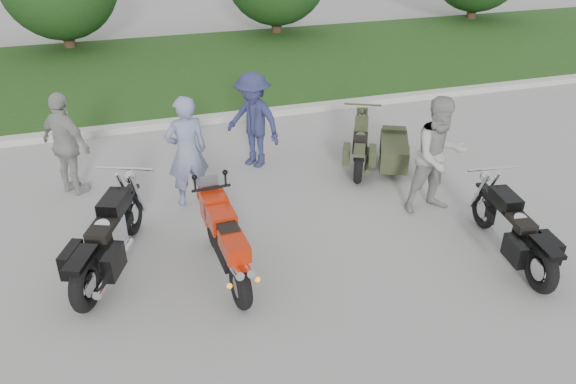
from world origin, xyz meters
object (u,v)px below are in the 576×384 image
object	(u,v)px
cruiser_left	(108,241)
person_grey	(439,156)
cruiser_right	(515,233)
sportbike_red	(226,241)
person_stripe	(187,152)
cruiser_sidecar	(380,150)
person_denim	(253,120)
person_back	(66,144)

from	to	relation	value
cruiser_left	person_grey	world-z (taller)	person_grey
cruiser_left	cruiser_right	world-z (taller)	cruiser_left
sportbike_red	cruiser_left	distance (m)	1.65
sportbike_red	person_stripe	size ratio (longest dim) A/B	1.08
cruiser_sidecar	person_denim	xyz separation A→B (m)	(-2.24, 0.85, 0.54)
person_back	sportbike_red	bearing A→B (deg)	170.48
sportbike_red	person_grey	size ratio (longest dim) A/B	1.05
sportbike_red	person_stripe	xyz separation A→B (m)	(-0.17, 2.19, 0.38)
person_grey	person_denim	size ratio (longest dim) A/B	1.07
person_stripe	cruiser_right	bearing A→B (deg)	136.46
person_stripe	person_denim	xyz separation A→B (m)	(1.41, 1.13, -0.04)
person_stripe	cruiser_sidecar	bearing A→B (deg)	176.79
person_grey	person_denim	world-z (taller)	person_grey
person_grey	person_denim	bearing A→B (deg)	133.02
cruiser_right	person_denim	world-z (taller)	person_denim
cruiser_right	cruiser_sidecar	distance (m)	3.35
sportbike_red	cruiser_sidecar	xyz separation A→B (m)	(3.47, 2.47, -0.19)
person_denim	cruiser_right	bearing A→B (deg)	-3.40
cruiser_left	cruiser_sidecar	xyz separation A→B (m)	(5.01, 1.87, -0.11)
cruiser_right	cruiser_sidecar	bearing A→B (deg)	106.94
person_back	cruiser_sidecar	bearing A→B (deg)	-139.95
sportbike_red	person_stripe	bearing A→B (deg)	91.50
cruiser_sidecar	person_stripe	xyz separation A→B (m)	(-3.64, -0.28, 0.57)
cruiser_right	cruiser_sidecar	size ratio (longest dim) A/B	1.15
cruiser_left	sportbike_red	bearing A→B (deg)	1.00
sportbike_red	person_back	bearing A→B (deg)	119.95
person_denim	cruiser_left	bearing A→B (deg)	-82.59
sportbike_red	cruiser_left	size ratio (longest dim) A/B	0.87
person_grey	person_back	distance (m)	6.21
cruiser_right	person_grey	bearing A→B (deg)	110.10
cruiser_sidecar	person_denim	distance (m)	2.45
person_stripe	person_denim	distance (m)	1.80
person_denim	person_stripe	bearing A→B (deg)	-88.24
cruiser_right	person_denim	distance (m)	5.02
cruiser_right	cruiser_sidecar	world-z (taller)	cruiser_right
sportbike_red	person_stripe	world-z (taller)	person_stripe
person_back	person_denim	bearing A→B (deg)	-130.37
person_grey	person_stripe	bearing A→B (deg)	159.21
cruiser_right	sportbike_red	bearing A→B (deg)	176.00
cruiser_left	person_grey	xyz separation A→B (m)	(5.19, 0.18, 0.49)
cruiser_left	cruiser_right	size ratio (longest dim) A/B	1.04
sportbike_red	person_back	xyz separation A→B (m)	(-2.07, 3.20, 0.34)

